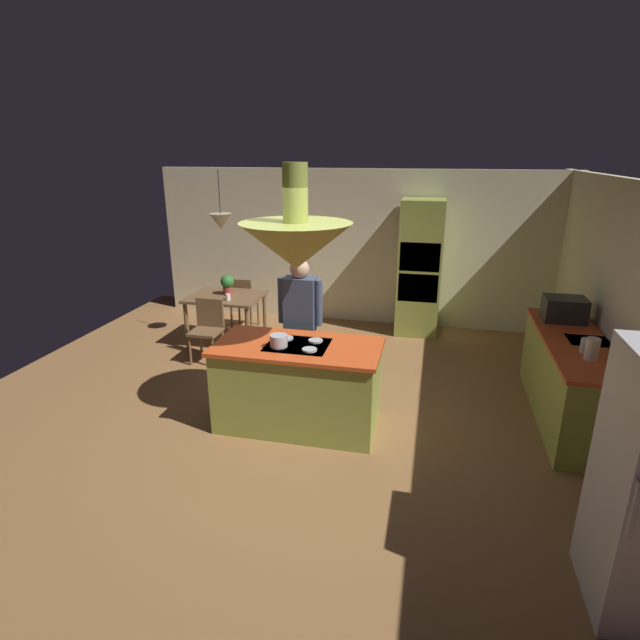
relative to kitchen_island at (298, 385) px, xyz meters
name	(u,v)px	position (x,y,z in m)	size (l,w,h in m)	color
ground	(303,414)	(0.00, 0.20, -0.46)	(8.16, 8.16, 0.00)	olive
wall_back	(355,247)	(0.00, 3.65, 0.81)	(6.80, 0.10, 2.55)	beige
wall_right	(632,316)	(3.25, 0.60, 0.81)	(0.10, 7.20, 2.55)	beige
kitchen_island	(298,385)	(0.00, 0.00, 0.00)	(1.73, 0.89, 0.94)	#939E42
counter_run_right	(570,378)	(2.84, 0.80, 0.01)	(0.73, 2.23, 0.92)	#939E42
oven_tower	(420,268)	(1.10, 3.24, 0.60)	(0.66, 0.62, 2.13)	#939E42
dining_table	(226,302)	(-1.70, 2.10, 0.19)	(1.07, 0.88, 0.76)	brown
person_at_island	(300,319)	(-0.16, 0.71, 0.49)	(0.53, 0.22, 1.66)	tan
range_hood	(296,243)	(0.00, 0.00, 1.51)	(1.10, 1.10, 1.00)	#939E42
pendant_light_over_table	(221,221)	(-1.70, 2.10, 1.40)	(0.32, 0.32, 0.82)	beige
chair_facing_island	(208,326)	(-1.70, 1.44, 0.04)	(0.40, 0.40, 0.87)	brown
chair_by_back_wall	(243,300)	(-1.70, 2.76, 0.04)	(0.40, 0.40, 0.87)	brown
potted_plant_on_table	(227,284)	(-1.68, 2.16, 0.46)	(0.20, 0.20, 0.30)	#99382D
cup_on_table	(228,297)	(-1.57, 1.88, 0.34)	(0.07, 0.07, 0.09)	white
canister_flour	(592,349)	(2.84, 0.25, 0.56)	(0.12, 0.12, 0.22)	silver
canister_sugar	(587,346)	(2.84, 0.43, 0.53)	(0.12, 0.12, 0.14)	silver
microwave_on_counter	(564,309)	(2.84, 1.46, 0.60)	(0.46, 0.36, 0.28)	#232326
cooking_pot_on_cooktop	(279,341)	(-0.16, -0.13, 0.54)	(0.18, 0.18, 0.12)	#B2B2B7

